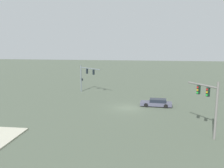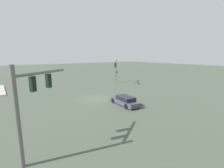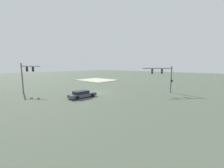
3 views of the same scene
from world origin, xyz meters
TOP-DOWN VIEW (x-y plane):
  - ground_plane at (0.00, 0.00)m, footprint 198.76×198.76m
  - traffic_signal_near_corner at (10.28, 9.44)m, footprint 3.65×2.48m
  - traffic_signal_opposite_side at (-10.45, -9.06)m, footprint 4.32×4.84m
  - sedan_car_approaching at (-1.56, 4.50)m, footprint 2.05×4.96m

SIDE VIEW (x-z plane):
  - ground_plane at x=0.00m, z-range 0.00..0.00m
  - sedan_car_approaching at x=-1.56m, z-range -0.03..1.18m
  - traffic_signal_opposite_side at x=-10.45m, z-range 1.01..6.44m
  - traffic_signal_near_corner at x=10.28m, z-range 0.93..6.98m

